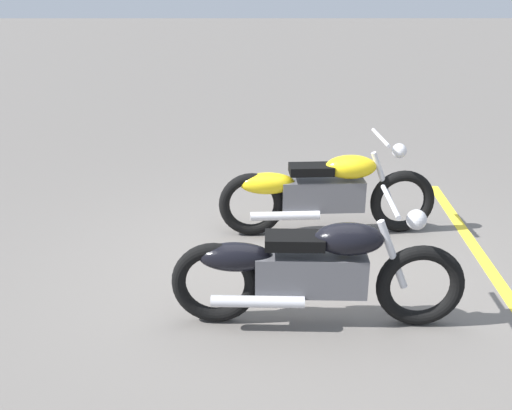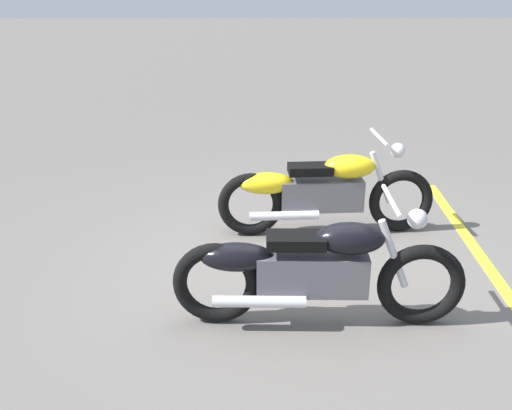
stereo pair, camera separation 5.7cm
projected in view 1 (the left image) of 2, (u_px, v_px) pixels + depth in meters
ground_plane at (300, 271)px, 5.48m from camera, size 60.00×60.00×0.00m
motorcycle_bright_foreground at (322, 192)px, 6.10m from camera, size 2.23×0.62×1.04m
motorcycle_dark_foreground at (310, 270)px, 4.52m from camera, size 2.23×0.62×1.04m
parking_stripe_near at (469, 239)px, 6.13m from camera, size 0.27×3.20×0.01m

